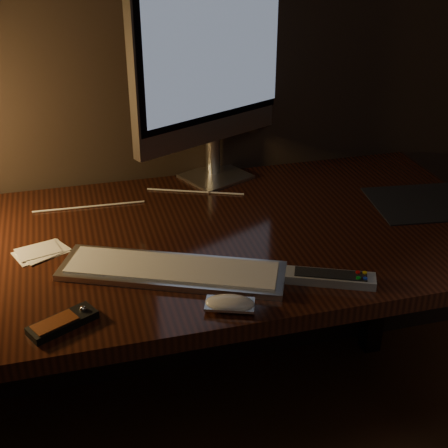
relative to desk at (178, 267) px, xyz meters
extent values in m
cube|color=black|center=(0.00, -0.07, 0.11)|extent=(1.60, 0.75, 0.04)
cube|color=black|center=(0.75, 0.25, -0.27)|extent=(0.06, 0.06, 0.71)
cube|color=black|center=(0.00, 0.27, -0.17)|extent=(1.48, 0.02, 0.51)
cube|color=silver|center=(0.17, 0.26, 0.13)|extent=(0.22, 0.21, 0.01)
cylinder|color=silver|center=(0.17, 0.29, 0.19)|extent=(0.06, 0.06, 0.12)
cube|color=silver|center=(0.17, 0.25, 0.47)|extent=(0.49, 0.25, 0.43)
cube|color=black|center=(0.17, 0.24, 0.50)|extent=(0.46, 0.21, 0.37)
cube|color=#92A5C7|center=(0.17, 0.23, 0.50)|extent=(0.42, 0.20, 0.33)
cube|color=silver|center=(-0.05, -0.23, 0.14)|extent=(0.51, 0.33, 0.02)
cube|color=black|center=(0.67, -0.06, 0.13)|extent=(0.31, 0.26, 0.00)
ellipsoid|color=white|center=(0.03, -0.39, 0.14)|extent=(0.11, 0.08, 0.02)
cube|color=black|center=(-0.29, -0.36, 0.14)|extent=(0.14, 0.10, 0.02)
cube|color=maroon|center=(-0.29, -0.36, 0.15)|extent=(0.09, 0.07, 0.00)
sphere|color=silver|center=(-0.29, -0.36, 0.15)|extent=(0.01, 0.01, 0.01)
cube|color=gray|center=(0.27, -0.35, 0.14)|extent=(0.19, 0.12, 0.02)
cube|color=black|center=(0.27, -0.35, 0.15)|extent=(0.15, 0.09, 0.00)
cylinder|color=red|center=(0.27, -0.35, 0.15)|extent=(0.01, 0.01, 0.00)
cylinder|color=#0C8C19|center=(0.27, -0.35, 0.15)|extent=(0.01, 0.01, 0.00)
cylinder|color=gold|center=(0.27, -0.35, 0.15)|extent=(0.01, 0.01, 0.00)
cylinder|color=#1433BF|center=(0.27, -0.35, 0.15)|extent=(0.01, 0.01, 0.00)
cube|color=white|center=(-0.33, -0.06, 0.13)|extent=(0.13, 0.11, 0.01)
cylinder|color=white|center=(-0.06, 0.15, 0.13)|extent=(0.55, 0.15, 0.00)
camera|label=1|loc=(-0.24, -1.37, 0.86)|focal=50.00mm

